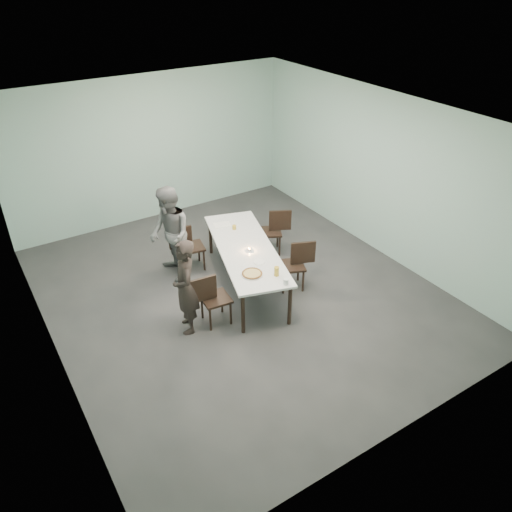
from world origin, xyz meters
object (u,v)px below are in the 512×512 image
side_plate (259,262)px  chair_near_left (211,296)px  water_tumbler (286,282)px  pizza (252,274)px  chair_near_right (296,262)px  chair_far_right (274,228)px  diner_near (186,287)px  chair_far_left (187,244)px  table (246,250)px  tealight (249,250)px  diner_far (170,234)px  beer_glass (277,271)px  amber_tumbler (234,227)px

side_plate → chair_near_left: bearing=-174.4°
water_tumbler → pizza: bearing=121.1°
chair_near_right → chair_near_left: bearing=26.0°
chair_far_right → diner_near: (-2.40, -1.21, 0.26)m
pizza → side_plate: bearing=40.7°
chair_far_left → pizza: chair_far_left is taller
table → tealight: 0.15m
chair_far_right → pizza: 2.01m
table → pizza: size_ratio=8.08×
diner_far → beer_glass: 2.10m
diner_near → amber_tumbler: 1.92m
diner_near → beer_glass: size_ratio=10.19×
pizza → diner_far: bearing=109.9°
chair_far_right → water_tumbler: size_ratio=9.67×
chair_near_right → diner_near: size_ratio=0.57×
chair_far_right → amber_tumbler: bearing=29.4°
tealight → amber_tumbler: size_ratio=0.70×
side_plate → amber_tumbler: bearing=79.3°
diner_far → side_plate: (0.89, -1.44, -0.09)m
table → chair_near_left: bearing=-148.9°
table → tealight: (-0.00, -0.13, 0.08)m
side_plate → water_tumbler: (0.01, -0.72, 0.04)m
chair_near_left → tealight: 1.13m
chair_far_right → diner_near: 2.70m
table → water_tumbler: 1.24m
table → tealight: tealight is taller
chair_far_left → water_tumbler: bearing=-65.3°
chair_near_right → diner_near: diner_near is taller
chair_near_left → beer_glass: (0.95, -0.37, 0.32)m
beer_glass → tealight: bearing=87.5°
pizza → table: bearing=65.5°
chair_near_left → diner_near: bearing=174.7°
chair_near_left → pizza: size_ratio=2.56×
water_tumbler → chair_near_right: bearing=44.5°
chair_near_right → side_plate: chair_near_right is taller
chair_near_left → chair_far_right: (2.03, 1.28, 0.00)m
chair_near_left → chair_far_left: 1.66m
beer_glass → amber_tumbler: beer_glass is taller
chair_far_left → diner_near: 1.73m
chair_far_left → beer_glass: bearing=-63.2°
diner_near → side_plate: 1.30m
chair_far_left → diner_near: (-0.74, -1.54, 0.26)m
table → chair_near_right: chair_near_right is taller
chair_near_left → side_plate: chair_near_left is taller
diner_near → beer_glass: bearing=89.0°
chair_far_left → chair_far_right: size_ratio=1.00×
diner_near → tealight: bearing=124.0°
amber_tumbler → pizza: bearing=-109.7°
table → diner_near: size_ratio=1.80×
diner_near → pizza: diner_near is taller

